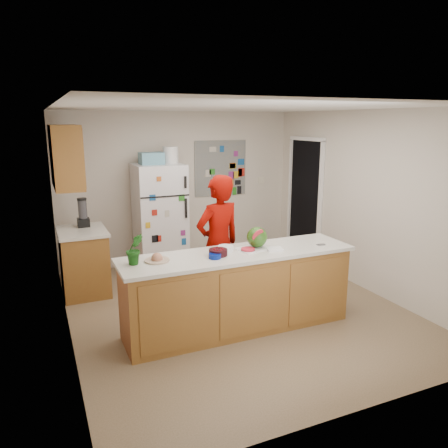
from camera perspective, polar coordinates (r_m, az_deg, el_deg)
name	(u,v)px	position (r m, az deg, el deg)	size (l,w,h in m)	color
floor	(235,309)	(5.71, 1.49, -11.07)	(4.00, 4.50, 0.02)	brown
wall_back	(179,188)	(7.39, -5.89, 4.72)	(4.00, 0.02, 2.50)	beige
wall_left	(61,229)	(4.84, -20.53, -0.67)	(0.02, 4.50, 2.50)	beige
wall_right	(366,202)	(6.42, 18.07, 2.81)	(0.02, 4.50, 2.50)	beige
ceiling	(237,106)	(5.20, 1.66, 15.09)	(4.00, 4.50, 0.02)	white
doorway	(305,201)	(7.57, 10.57, 3.00)	(0.03, 0.85, 2.04)	black
peninsula_base	(238,293)	(5.04, 1.87, -8.94)	(2.60, 0.62, 0.88)	brown
peninsula_top	(238,254)	(4.88, 1.91, -3.94)	(2.68, 0.70, 0.04)	silver
side_counter_base	(84,263)	(6.38, -17.80, -4.84)	(0.60, 0.80, 0.86)	brown
side_counter_top	(82,231)	(6.26, -18.09, -0.92)	(0.64, 0.84, 0.04)	silver
upper_cabinets	(66,157)	(6.04, -19.98, 8.28)	(0.35, 1.00, 0.80)	brown
refrigerator	(160,218)	(6.98, -8.38, 0.79)	(0.75, 0.70, 1.70)	silver
fridge_top_bin	(151,158)	(6.82, -9.47, 8.45)	(0.35, 0.28, 0.18)	#5999B2
photo_collage	(221,168)	(7.59, -0.46, 7.30)	(0.95, 0.01, 0.95)	slate
person	(218,244)	(5.38, -0.73, -2.69)	(0.63, 0.41, 1.73)	#710500
blender_appliance	(83,213)	(6.40, -17.96, 1.33)	(0.12, 0.12, 0.38)	black
cutting_board	(253,249)	(5.01, 3.80, -3.22)	(0.36, 0.27, 0.01)	white
watermelon	(257,237)	(5.02, 4.33, -1.72)	(0.24, 0.24, 0.24)	#335A17
watermelon_slice	(248,249)	(4.92, 3.14, -3.30)	(0.15, 0.15, 0.02)	red
cherry_bowl	(218,252)	(4.76, -0.77, -3.72)	(0.20, 0.20, 0.07)	black
white_bowl	(226,248)	(4.91, 0.20, -3.22)	(0.18, 0.18, 0.06)	white
cobalt_bowl	(215,256)	(4.66, -1.21, -4.21)	(0.13, 0.13, 0.05)	navy
plate	(157,260)	(4.63, -8.74, -4.72)	(0.26, 0.26, 0.02)	tan
paper_towel	(275,249)	(5.00, 6.63, -3.27)	(0.18, 0.16, 0.02)	silver
keys	(321,245)	(5.28, 12.54, -2.65)	(0.10, 0.04, 0.01)	gray
potted_plant	(135,249)	(4.53, -11.58, -3.21)	(0.18, 0.14, 0.32)	#1B4211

